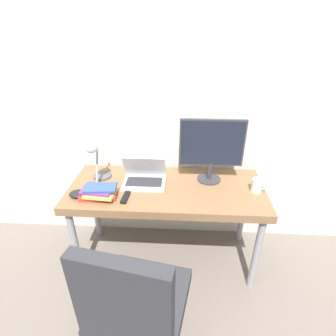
{
  "coord_description": "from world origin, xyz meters",
  "views": [
    {
      "loc": [
        0.11,
        -1.35,
        1.79
      ],
      "look_at": [
        0.01,
        0.28,
        0.91
      ],
      "focal_mm": 28.0,
      "sensor_mm": 36.0,
      "label": 1
    }
  ],
  "objects": [
    {
      "name": "desk_lamp",
      "position": [
        -0.52,
        0.32,
        0.99
      ],
      "size": [
        0.14,
        0.27,
        0.39
      ],
      "color": "#4C4C51",
      "rests_on": "desk"
    },
    {
      "name": "monitor",
      "position": [
        0.33,
        0.44,
        1.01
      ],
      "size": [
        0.48,
        0.18,
        0.49
      ],
      "color": "#333338",
      "rests_on": "desk"
    },
    {
      "name": "office_chair",
      "position": [
        -0.11,
        -0.52,
        0.54
      ],
      "size": [
        0.63,
        0.62,
        1.0
      ],
      "color": "black",
      "rests_on": "ground_plane"
    },
    {
      "name": "ground_plane",
      "position": [
        0.0,
        0.0,
        0.0
      ],
      "size": [
        12.0,
        12.0,
        0.0
      ],
      "primitive_type": "plane",
      "color": "#70665B"
    },
    {
      "name": "laptop",
      "position": [
        -0.17,
        0.37,
        0.77
      ],
      "size": [
        0.32,
        0.23,
        0.22
      ],
      "color": "silver",
      "rests_on": "desk"
    },
    {
      "name": "tv_remote",
      "position": [
        -0.28,
        0.14,
        0.74
      ],
      "size": [
        0.05,
        0.14,
        0.02
      ],
      "color": "black",
      "rests_on": "desk"
    },
    {
      "name": "game_controller",
      "position": [
        -0.62,
        0.15,
        0.75
      ],
      "size": [
        0.13,
        0.1,
        0.04
      ],
      "color": "black",
      "rests_on": "desk"
    },
    {
      "name": "desk",
      "position": [
        0.0,
        0.31,
        0.66
      ],
      "size": [
        1.47,
        0.62,
        0.73
      ],
      "color": "brown",
      "rests_on": "ground_plane"
    },
    {
      "name": "wall_back",
      "position": [
        0.0,
        0.69,
        1.3
      ],
      "size": [
        8.0,
        0.05,
        2.6
      ],
      "color": "beige",
      "rests_on": "ground_plane"
    },
    {
      "name": "book_stack",
      "position": [
        -0.46,
        0.15,
        0.77
      ],
      "size": [
        0.27,
        0.19,
        0.08
      ],
      "color": "#B2382D",
      "rests_on": "desk"
    },
    {
      "name": "mug",
      "position": [
        0.66,
        0.29,
        0.78
      ],
      "size": [
        0.12,
        0.08,
        0.1
      ],
      "color": "silver",
      "rests_on": "desk"
    }
  ]
}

